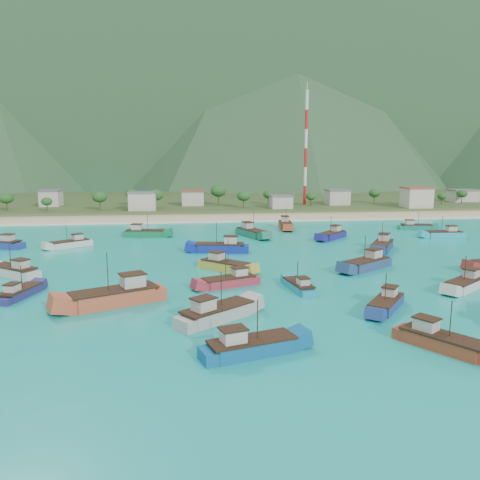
{
  "coord_description": "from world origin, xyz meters",
  "views": [
    {
      "loc": [
        -12.05,
        -80.17,
        20.29
      ],
      "look_at": [
        -0.51,
        18.0,
        3.0
      ],
      "focal_mm": 35.0,
      "sensor_mm": 36.0,
      "label": 1
    }
  ],
  "objects": [
    {
      "name": "surf_line",
      "position": [
        0.0,
        69.5,
        0.0
      ],
      "size": [
        400.0,
        2.5,
        0.08
      ],
      "primitive_type": "cube",
      "color": "white",
      "rests_on": "ground"
    },
    {
      "name": "boat_19",
      "position": [
        54.05,
        46.77,
        0.62
      ],
      "size": [
        9.81,
        4.32,
        5.6
      ],
      "rotation": [
        0.0,
        0.0,
        4.55
      ],
      "color": "#167461",
      "rests_on": "ground"
    },
    {
      "name": "boat_2",
      "position": [
        25.25,
        34.6,
        0.76
      ],
      "size": [
        9.78,
        9.82,
        6.32
      ],
      "rotation": [
        0.0,
        0.0,
        2.36
      ],
      "color": "navy",
      "rests_on": "ground"
    },
    {
      "name": "boat_1",
      "position": [
        5.21,
        40.06,
        0.88
      ],
      "size": [
        7.68,
        12.34,
        7.02
      ],
      "rotation": [
        0.0,
        0.0,
        3.52
      ],
      "color": "#1E6F55",
      "rests_on": "ground"
    },
    {
      "name": "radio_tower",
      "position": [
        36.92,
        108.0,
        24.32
      ],
      "size": [
        1.2,
        1.2,
        45.44
      ],
      "color": "red",
      "rests_on": "ground"
    },
    {
      "name": "boat_16",
      "position": [
        -21.95,
        -15.27,
        1.06
      ],
      "size": [
        13.89,
        9.35,
        7.96
      ],
      "rotation": [
        0.0,
        0.0,
        2.01
      ],
      "color": "#BE4C30",
      "rests_on": "ground"
    },
    {
      "name": "boat_6",
      "position": [
        -38.72,
        30.39,
        0.64
      ],
      "size": [
        9.44,
        8.08,
        5.71
      ],
      "rotation": [
        0.0,
        0.0,
        2.21
      ],
      "color": "beige",
      "rests_on": "ground"
    },
    {
      "name": "boat_32",
      "position": [
        31.59,
        -13.6,
        0.68
      ],
      "size": [
        9.81,
        8.16,
        5.88
      ],
      "rotation": [
        0.0,
        0.0,
        2.19
      ],
      "color": "silver",
      "rests_on": "ground"
    },
    {
      "name": "boat_10",
      "position": [
        17.06,
        53.05,
        0.83
      ],
      "size": [
        4.64,
        11.67,
        6.71
      ],
      "rotation": [
        0.0,
        0.0,
        3.03
      ],
      "color": "#9F4123",
      "rests_on": "ground"
    },
    {
      "name": "boat_31",
      "position": [
        -54.36,
        31.06,
        0.77
      ],
      "size": [
        11.28,
        6.8,
        6.41
      ],
      "rotation": [
        0.0,
        0.0,
        1.21
      ],
      "color": "navy",
      "rests_on": "ground"
    },
    {
      "name": "boat_9",
      "position": [
        5.32,
        -11.21,
        0.49
      ],
      "size": [
        3.74,
        8.49,
        4.85
      ],
      "rotation": [
        0.0,
        0.0,
        0.17
      ],
      "color": "teal",
      "rests_on": "ground"
    },
    {
      "name": "boat_28",
      "position": [
        54.86,
        32.94,
        0.7
      ],
      "size": [
        10.33,
        3.43,
        6.03
      ],
      "rotation": [
        0.0,
        0.0,
        1.53
      ],
      "color": "#27A4BB",
      "rests_on": "ground"
    },
    {
      "name": "boat_30",
      "position": [
        -8.43,
        -23.48,
        0.81
      ],
      "size": [
        10.91,
        9.34,
        6.6
      ],
      "rotation": [
        0.0,
        0.0,
        5.36
      ],
      "color": "#A8A199",
      "rests_on": "ground"
    },
    {
      "name": "boat_7",
      "position": [
        31.57,
        18.09,
        0.85
      ],
      "size": [
        9.06,
        11.63,
        6.84
      ],
      "rotation": [
        0.0,
        0.0,
        2.58
      ],
      "color": "navy",
      "rests_on": "ground"
    },
    {
      "name": "boat_8",
      "position": [
        -5.6,
        -34.41,
        0.73
      ],
      "size": [
        10.94,
        5.99,
        6.2
      ],
      "rotation": [
        0.0,
        0.0,
        5.0
      ],
      "color": "#0C568A",
      "rests_on": "ground"
    },
    {
      "name": "village",
      "position": [
        11.55,
        101.15,
        4.61
      ],
      "size": [
        216.85,
        30.73,
        7.33
      ],
      "color": "beige",
      "rests_on": "ground"
    },
    {
      "name": "boat_13",
      "position": [
        -22.83,
        43.26,
        0.79
      ],
      "size": [
        11.37,
        4.65,
        6.52
      ],
      "rotation": [
        0.0,
        0.0,
        4.58
      ],
      "color": "#106F42",
      "rests_on": "ground"
    },
    {
      "name": "boat_22",
      "position": [
        14.9,
        -21.67,
        0.61
      ],
      "size": [
        8.0,
        9.05,
        5.53
      ],
      "rotation": [
        0.0,
        0.0,
        2.47
      ],
      "color": "navy",
      "rests_on": "ground"
    },
    {
      "name": "mountains",
      "position": [
        -18.31,
        403.81,
        106.83
      ],
      "size": [
        1520.0,
        440.0,
        260.0
      ],
      "color": "slate",
      "rests_on": "ground"
    },
    {
      "name": "beach",
      "position": [
        0.0,
        79.0,
        0.0
      ],
      "size": [
        400.0,
        18.0,
        1.2
      ],
      "primitive_type": "cube",
      "color": "beige",
      "rests_on": "ground"
    },
    {
      "name": "boat_17",
      "position": [
        21.31,
        1.28,
        0.84
      ],
      "size": [
        11.43,
        9.28,
        6.8
      ],
      "rotation": [
        0.0,
        0.0,
        2.17
      ],
      "color": "navy",
      "rests_on": "ground"
    },
    {
      "name": "boat_15",
      "position": [
        -4.48,
        20.31,
        0.88
      ],
      "size": [
        12.27,
        5.38,
        7.01
      ],
      "rotation": [
        0.0,
        0.0,
        1.41
      ],
      "color": "#102799",
      "rests_on": "ground"
    },
    {
      "name": "boat_0",
      "position": [
        -5.08,
        3.48,
        0.75
      ],
      "size": [
        9.85,
        9.56,
        6.26
      ],
      "rotation": [
        0.0,
        0.0,
        3.96
      ],
      "color": "gold",
      "rests_on": "ground"
    },
    {
      "name": "vegetation",
      "position": [
        -6.31,
        102.95,
        5.05
      ],
      "size": [
        278.01,
        25.49,
        8.44
      ],
      "color": "#235623",
      "rests_on": "ground"
    },
    {
      "name": "boat_21",
      "position": [
        -41.97,
        3.31,
        0.74
      ],
      "size": [
        10.34,
        8.85,
        6.25
      ],
      "rotation": [
        0.0,
        0.0,
        0.93
      ],
      "color": "beige",
      "rests_on": "ground"
    },
    {
      "name": "boat_20",
      "position": [
        -36.66,
        -10.1,
        0.52
      ],
      "size": [
        4.83,
        8.88,
        5.03
      ],
      "rotation": [
        0.0,
        0.0,
        6.0
      ],
      "color": "navy",
      "rests_on": "ground"
    },
    {
      "name": "boat_24",
      "position": [
        15.12,
        -35.31,
        0.69
      ],
      "size": [
        8.12,
        9.99,
        5.95
      ],
      "rotation": [
        0.0,
        0.0,
        3.74
      ],
      "color": "#9E3B22",
      "rests_on": "ground"
    },
    {
      "name": "land",
      "position": [
        0.0,
        140.0,
        0.0
      ],
      "size": [
        400.0,
        110.0,
        2.4
      ],
      "primitive_type": "cube",
      "color": "#385123",
      "rests_on": "ground"
    },
    {
      "name": "boat_25",
      "position": [
        -5.16,
        -7.52,
        0.64
      ],
      "size": [
        10.03,
        6.08,
        5.7
      ],
      "rotation": [
        0.0,
        0.0,
        1.93
      ],
      "color": "#A92B38",
      "rests_on": "ground"
    },
    {
      "name": "ground",
      "position": [
        0.0,
        0.0,
        0.0
      ],
      "size": [
        600.0,
        600.0,
        0.0
      ],
      "primitive_type": "plane",
      "color": "#0D9192",
      "rests_on": "ground"
    }
  ]
}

